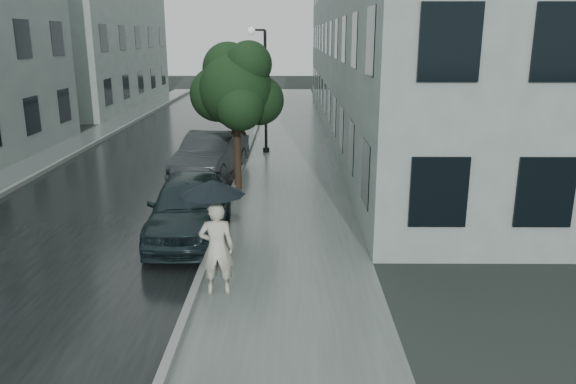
{
  "coord_description": "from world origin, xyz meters",
  "views": [
    {
      "loc": [
        0.25,
        -9.71,
        4.72
      ],
      "look_at": [
        0.17,
        2.55,
        1.3
      ],
      "focal_mm": 35.0,
      "sensor_mm": 36.0,
      "label": 1
    }
  ],
  "objects_px": {
    "street_tree": "(236,88)",
    "car_far": "(211,154)",
    "pedestrian": "(217,248)",
    "car_near": "(190,206)",
    "lamp_post": "(262,82)"
  },
  "relations": [
    {
      "from": "street_tree",
      "to": "car_far",
      "type": "bearing_deg",
      "value": 123.06
    },
    {
      "from": "pedestrian",
      "to": "street_tree",
      "type": "relative_size",
      "value": 0.39
    },
    {
      "from": "pedestrian",
      "to": "lamp_post",
      "type": "height_order",
      "value": "lamp_post"
    },
    {
      "from": "lamp_post",
      "to": "car_far",
      "type": "height_order",
      "value": "lamp_post"
    },
    {
      "from": "lamp_post",
      "to": "car_near",
      "type": "height_order",
      "value": "lamp_post"
    },
    {
      "from": "street_tree",
      "to": "car_near",
      "type": "bearing_deg",
      "value": -99.59
    },
    {
      "from": "car_far",
      "to": "car_near",
      "type": "bearing_deg",
      "value": -78.14
    },
    {
      "from": "lamp_post",
      "to": "car_near",
      "type": "relative_size",
      "value": 1.13
    },
    {
      "from": "lamp_post",
      "to": "car_far",
      "type": "xyz_separation_m",
      "value": [
        -1.57,
        -4.12,
        -2.12
      ]
    },
    {
      "from": "car_near",
      "to": "car_far",
      "type": "distance_m",
      "value": 6.11
    },
    {
      "from": "street_tree",
      "to": "car_far",
      "type": "height_order",
      "value": "street_tree"
    },
    {
      "from": "lamp_post",
      "to": "car_far",
      "type": "distance_m",
      "value": 4.89
    },
    {
      "from": "pedestrian",
      "to": "car_far",
      "type": "xyz_separation_m",
      "value": [
        -1.39,
        9.22,
        -0.13
      ]
    },
    {
      "from": "street_tree",
      "to": "car_near",
      "type": "relative_size",
      "value": 1.02
    },
    {
      "from": "car_near",
      "to": "car_far",
      "type": "relative_size",
      "value": 0.96
    }
  ]
}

